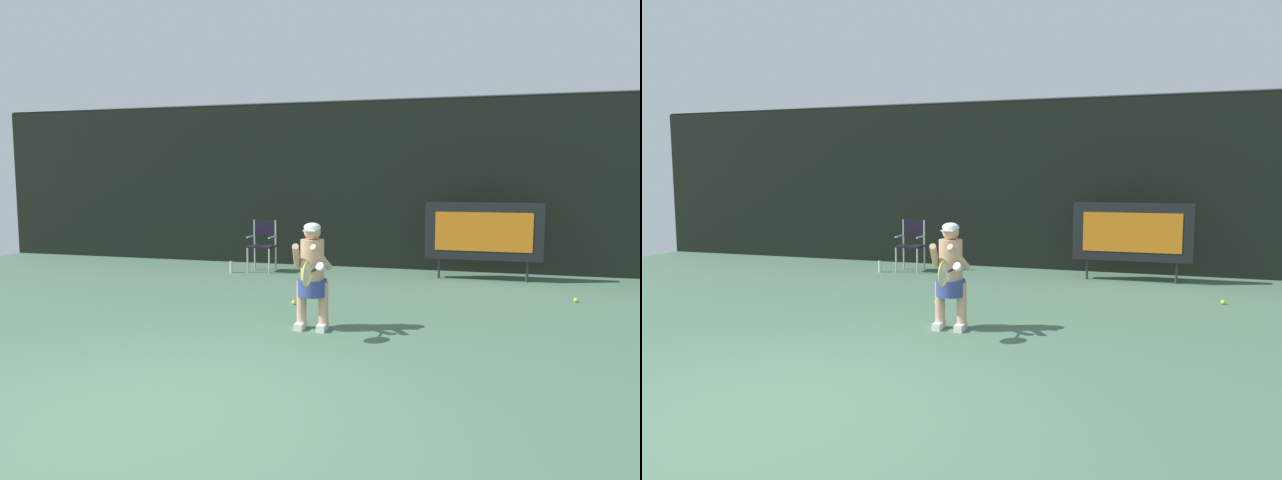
{
  "view_description": "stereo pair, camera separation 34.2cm",
  "coord_description": "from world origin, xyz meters",
  "views": [
    {
      "loc": [
        2.68,
        -4.14,
        2.02
      ],
      "look_at": [
        0.34,
        4.33,
        1.05
      ],
      "focal_mm": 32.84,
      "sensor_mm": 36.0,
      "label": 1
    },
    {
      "loc": [
        3.01,
        -4.04,
        2.02
      ],
      "look_at": [
        0.34,
        4.33,
        1.05
      ],
      "focal_mm": 32.84,
      "sensor_mm": 36.0,
      "label": 2
    }
  ],
  "objects": [
    {
      "name": "tennis_ball_loose",
      "position": [
        -0.12,
        4.45,
        0.03
      ],
      "size": [
        0.07,
        0.07,
        0.07
      ],
      "color": "#CCDB3D",
      "rests_on": "ground"
    },
    {
      "name": "umpire_chair",
      "position": [
        -1.76,
        7.38,
        0.62
      ],
      "size": [
        0.52,
        0.44,
        1.08
      ],
      "color": "#B7B7BC",
      "rests_on": "ground"
    },
    {
      "name": "scoreboard",
      "position": [
        2.73,
        7.49,
        0.95
      ],
      "size": [
        2.2,
        0.21,
        1.5
      ],
      "color": "black",
      "rests_on": "ground"
    },
    {
      "name": "water_bottle",
      "position": [
        -2.32,
        7.0,
        0.12
      ],
      "size": [
        0.07,
        0.07,
        0.27
      ],
      "color": "silver",
      "rests_on": "ground"
    },
    {
      "name": "tennis_ball_spare",
      "position": [
        4.18,
        5.83,
        0.03
      ],
      "size": [
        0.07,
        0.07,
        0.07
      ],
      "color": "#CCDB3D",
      "rests_on": "ground"
    },
    {
      "name": "backdrop_screen",
      "position": [
        0.0,
        8.5,
        1.81
      ],
      "size": [
        18.0,
        0.12,
        3.66
      ],
      "color": "black",
      "rests_on": "ground"
    },
    {
      "name": "ground",
      "position": [
        0.0,
        -0.19,
        -0.01
      ],
      "size": [
        18.0,
        22.0,
        0.03
      ],
      "color": "#4B6E54"
    },
    {
      "name": "tennis_racket",
      "position": [
        0.68,
        2.54,
        0.84
      ],
      "size": [
        0.03,
        0.6,
        0.31
      ],
      "rotation": [
        0.0,
        0.0,
        0.27
      ],
      "color": "black"
    },
    {
      "name": "tennis_player",
      "position": [
        0.57,
        3.12,
        0.75
      ],
      "size": [
        0.53,
        0.6,
        1.41
      ],
      "color": "white",
      "rests_on": "ground"
    }
  ]
}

